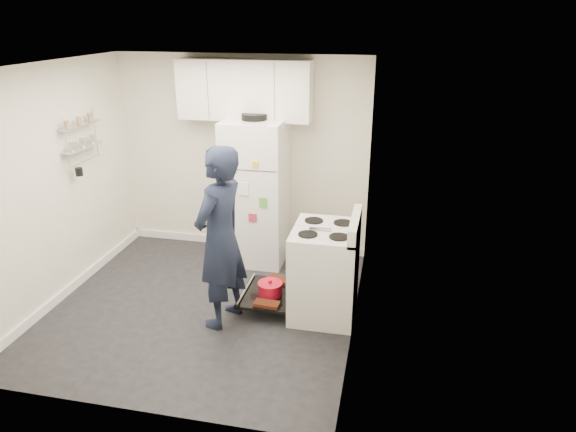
% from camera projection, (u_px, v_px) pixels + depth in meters
% --- Properties ---
extents(room, '(3.21, 3.21, 2.51)m').
position_uv_depth(room, '(196.00, 199.00, 5.12)').
color(room, black).
rests_on(room, ground).
extents(electric_range, '(0.66, 0.76, 1.10)m').
position_uv_depth(electric_range, '(324.00, 272.00, 5.26)').
color(electric_range, silver).
rests_on(electric_range, ground).
extents(open_oven_door, '(0.55, 0.72, 0.21)m').
position_uv_depth(open_oven_door, '(269.00, 291.00, 5.46)').
color(open_oven_door, black).
rests_on(open_oven_door, ground).
extents(refrigerator, '(0.72, 0.74, 1.86)m').
position_uv_depth(refrigerator, '(256.00, 192.00, 6.29)').
color(refrigerator, white).
rests_on(refrigerator, ground).
extents(upper_cabinets, '(1.60, 0.33, 0.70)m').
position_uv_depth(upper_cabinets, '(245.00, 90.00, 6.04)').
color(upper_cabinets, silver).
rests_on(upper_cabinets, room).
extents(wall_shelf_rack, '(0.14, 0.60, 0.61)m').
position_uv_depth(wall_shelf_rack, '(81.00, 136.00, 5.65)').
color(wall_shelf_rack, '#B2B2B7').
rests_on(wall_shelf_rack, room).
extents(person, '(0.61, 0.76, 1.83)m').
position_uv_depth(person, '(220.00, 238.00, 4.94)').
color(person, black).
rests_on(person, ground).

